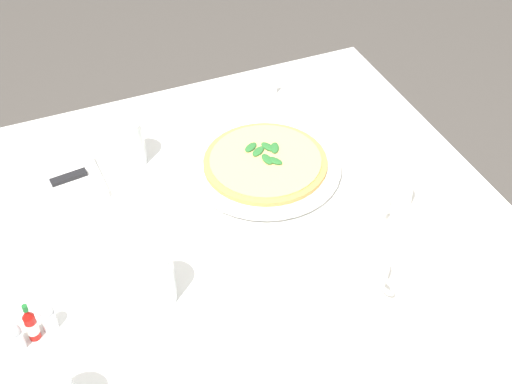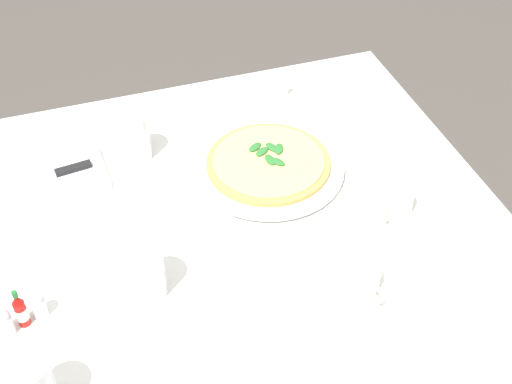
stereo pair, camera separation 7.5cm
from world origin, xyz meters
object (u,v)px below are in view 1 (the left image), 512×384
Objects in this scene: pizza at (265,161)px; napkin_folded at (47,190)px; dinner_knife at (45,186)px; pepper_shaker at (48,318)px; water_glass_far_left at (129,145)px; pizza_plate at (265,167)px; water_glass_back_corner at (154,278)px; coffee_cup_right_edge at (367,272)px; coffee_cup_center_back at (393,193)px; menu_card at (259,87)px; salt_shaker at (16,338)px; hot_sauce_bottle at (31,324)px.

napkin_folded is at bearing -13.27° from pizza.
napkin_folded is 0.01m from dinner_knife.
water_glass_far_left is at bearing -123.06° from pepper_shaker.
water_glass_back_corner is (0.31, 0.24, 0.04)m from pizza_plate.
coffee_cup_right_edge is at bearing 133.95° from napkin_folded.
menu_card is at bearing -77.31° from coffee_cup_center_back.
water_glass_back_corner is (0.31, 0.24, 0.03)m from pizza.
coffee_cup_right_edge is 0.58× the size of napkin_folded.
pizza_plate is at bearing 66.46° from pizza.
menu_card is (-0.64, -0.50, 0.00)m from salt_shaker.
coffee_cup_center_back is (-0.19, 0.19, 0.02)m from pizza_plate.
dinner_knife is 3.48× the size of pepper_shaker.
hot_sauce_bottle reaches higher than napkin_folded.
coffee_cup_center_back is 0.69m from pepper_shaker.
hot_sauce_bottle is at bearing 0.34° from water_glass_back_corner.
hot_sauce_bottle reaches higher than pizza_plate.
coffee_cup_center_back is at bearing -176.13° from hot_sauce_bottle.
napkin_folded is 0.36m from hot_sauce_bottle.
pizza is at bearing -45.33° from coffee_cup_center_back.
pizza is 2.89× the size of menu_card.
pizza_plate is 0.01m from pizza.
pizza is 1.98× the size of coffee_cup_right_edge.
hot_sauce_bottle reaches higher than pizza.
water_glass_far_left is (0.44, -0.33, 0.02)m from coffee_cup_center_back.
pizza is 0.54m from pepper_shaker.
pizza_plate is at bearing 151.70° from water_glass_far_left.
pizza_plate is 0.27m from menu_card.
hot_sauce_bottle is at bearing 3.87° from coffee_cup_center_back.
salt_shaker is at bearing 37.46° from menu_card.
pepper_shaker is 0.62× the size of menu_card.
napkin_folded is at bearing -13.33° from pizza_plate.
hot_sauce_bottle is at bearing 69.73° from dinner_knife.
pizza_plate is at bearing 69.34° from menu_card.
napkin_folded is (0.63, -0.30, -0.02)m from coffee_cup_center_back.
water_glass_far_left is at bearing -172.81° from napkin_folded.
napkin_folded is at bearing -25.25° from coffee_cup_center_back.
salt_shaker is (0.55, 0.25, 0.01)m from pizza_plate.
coffee_cup_right_edge is at bearing 169.25° from hot_sauce_bottle.
napkin_folded is (0.18, 0.03, -0.04)m from water_glass_far_left.
hot_sauce_bottle is at bearing -160.35° from salt_shaker.
pizza_plate is at bearing -154.89° from pepper_shaker.
dinner_knife reaches higher than napkin_folded.
hot_sauce_bottle is (0.21, 0.00, -0.02)m from water_glass_back_corner.
water_glass_far_left is 1.20× the size of menu_card.
water_glass_back_corner is at bearing 103.72° from dinner_knife.
water_glass_back_corner is 0.50× the size of napkin_folded.
pizza is 0.27m from coffee_cup_center_back.
pizza_plate is 2.43× the size of coffee_cup_right_edge.
pizza is 1.33× the size of dinner_knife.
pizza is 2.00× the size of coffee_cup_center_back.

